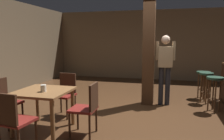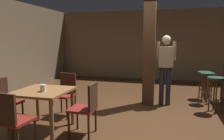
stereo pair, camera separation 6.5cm
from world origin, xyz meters
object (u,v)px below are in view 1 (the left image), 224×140
(napkin_cup, at_px, (43,88))
(chair_west, at_px, (4,100))
(chair_east, at_px, (87,106))
(bar_stool_far, at_px, (203,78))
(standing_person, at_px, (165,65))
(dining_table, at_px, (44,97))
(chair_south, at_px, (13,119))
(bar_stool_mid, at_px, (206,80))
(chair_north, at_px, (65,92))
(bar_stool_near, at_px, (215,86))

(napkin_cup, bearing_deg, chair_west, 175.30)
(chair_east, distance_m, bar_stool_far, 3.78)
(standing_person, bearing_deg, dining_table, -133.67)
(chair_east, height_order, chair_west, same)
(chair_south, bearing_deg, bar_stool_mid, 47.94)
(chair_south, xyz_separation_m, bar_stool_far, (3.06, 3.85, 0.06))
(bar_stool_mid, bearing_deg, chair_west, -146.42)
(chair_west, relative_size, bar_stool_far, 1.19)
(chair_west, relative_size, standing_person, 0.52)
(dining_table, relative_size, chair_north, 1.01)
(chair_south, xyz_separation_m, chair_north, (-0.01, 1.65, 0.00))
(bar_stool_mid, xyz_separation_m, bar_stool_far, (0.00, 0.46, -0.02))
(dining_table, relative_size, bar_stool_near, 1.13)
(chair_south, height_order, standing_person, standing_person)
(napkin_cup, xyz_separation_m, bar_stool_far, (3.02, 3.11, -0.22))
(dining_table, height_order, chair_west, chair_west)
(bar_stool_far, bearing_deg, standing_person, -139.37)
(bar_stool_far, bearing_deg, napkin_cup, -134.09)
(bar_stool_mid, bearing_deg, chair_south, -132.06)
(dining_table, height_order, bar_stool_near, bar_stool_near)
(bar_stool_mid, bearing_deg, bar_stool_far, 89.46)
(chair_west, bearing_deg, standing_person, 37.03)
(chair_south, distance_m, bar_stool_near, 4.12)
(chair_south, distance_m, bar_stool_far, 4.91)
(bar_stool_near, bearing_deg, standing_person, 166.07)
(dining_table, distance_m, bar_stool_far, 4.32)
(chair_south, relative_size, bar_stool_far, 1.19)
(chair_east, relative_size, standing_person, 0.52)
(chair_north, bearing_deg, chair_east, -45.63)
(chair_north, relative_size, bar_stool_mid, 1.13)
(bar_stool_far, bearing_deg, chair_south, -128.49)
(dining_table, relative_size, bar_stool_mid, 1.14)
(chair_east, relative_size, bar_stool_far, 1.19)
(dining_table, height_order, chair_east, chair_east)
(dining_table, relative_size, standing_person, 0.52)
(chair_north, height_order, napkin_cup, chair_north)
(chair_east, bearing_deg, standing_person, 60.24)
(chair_south, height_order, bar_stool_near, chair_south)
(bar_stool_near, xyz_separation_m, bar_stool_far, (-0.07, 1.16, -0.03))
(chair_south, bearing_deg, bar_stool_far, 51.51)
(chair_east, xyz_separation_m, bar_stool_far, (2.26, 3.03, 0.06))
(bar_stool_far, bearing_deg, bar_stool_mid, -90.54)
(napkin_cup, height_order, standing_person, standing_person)
(chair_north, height_order, chair_east, same)
(chair_west, height_order, bar_stool_mid, chair_west)
(dining_table, distance_m, bar_stool_near, 3.65)
(chair_south, height_order, bar_stool_mid, chair_south)
(chair_east, distance_m, chair_west, 1.63)
(chair_south, bearing_deg, standing_person, 55.63)
(chair_east, relative_size, chair_west, 1.00)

